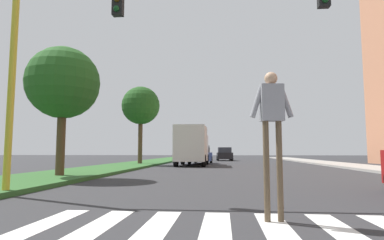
# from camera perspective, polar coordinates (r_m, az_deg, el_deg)

# --- Properties ---
(ground_plane) EXTENTS (140.00, 140.00, 0.00)m
(ground_plane) POSITION_cam_1_polar(r_m,az_deg,el_deg) (26.87, 7.22, -7.99)
(ground_plane) COLOR #2D2D30
(crosswalk) EXTENTS (7.65, 2.20, 0.01)m
(crosswalk) POSITION_cam_1_polar(r_m,az_deg,el_deg) (5.23, 14.72, -18.00)
(crosswalk) COLOR silver
(crosswalk) RESTS_ON ground_plane
(median_strip) EXTENTS (3.91, 64.00, 0.15)m
(median_strip) POSITION_cam_1_polar(r_m,az_deg,el_deg) (25.89, -10.88, -7.86)
(median_strip) COLOR #2D5B28
(median_strip) RESTS_ON ground_plane
(tree_mid) EXTENTS (3.10, 3.10, 5.50)m
(tree_mid) POSITION_cam_1_polar(r_m,az_deg,el_deg) (15.00, -21.91, 6.07)
(tree_mid) COLOR #4C3823
(tree_mid) RESTS_ON median_strip
(tree_far) EXTENTS (3.20, 3.20, 6.46)m
(tree_far) POSITION_cam_1_polar(r_m,az_deg,el_deg) (27.49, -9.08, 2.48)
(tree_far) COLOR #4C3823
(tree_far) RESTS_ON median_strip
(sidewalk_right) EXTENTS (3.00, 64.00, 0.15)m
(sidewalk_right) POSITION_cam_1_polar(r_m,az_deg,el_deg) (26.61, 26.60, -7.31)
(sidewalk_right) COLOR #9E9991
(sidewalk_right) RESTS_ON ground_plane
(traffic_light_gantry) EXTENTS (9.64, 0.30, 6.00)m
(traffic_light_gantry) POSITION_cam_1_polar(r_m,az_deg,el_deg) (8.96, -13.03, 15.78)
(traffic_light_gantry) COLOR gold
(traffic_light_gantry) RESTS_ON median_strip
(pedestrian_performer) EXTENTS (0.75, 0.29, 2.49)m
(pedestrian_performer) POSITION_cam_1_polar(r_m,az_deg,el_deg) (5.55, 14.00, -0.08)
(pedestrian_performer) COLOR brown
(pedestrian_performer) RESTS_ON ground_plane
(sedan_midblock) EXTENTS (2.05, 4.70, 1.70)m
(sedan_midblock) POSITION_cam_1_polar(r_m,az_deg,el_deg) (30.38, 1.57, -6.26)
(sedan_midblock) COLOR navy
(sedan_midblock) RESTS_ON ground_plane
(sedan_distant) EXTENTS (2.09, 4.21, 1.64)m
(sedan_distant) POSITION_cam_1_polar(r_m,az_deg,el_deg) (40.30, 5.78, -6.11)
(sedan_distant) COLOR black
(sedan_distant) RESTS_ON ground_plane
(truck_box_delivery) EXTENTS (2.40, 6.20, 3.10)m
(truck_box_delivery) POSITION_cam_1_polar(r_m,az_deg,el_deg) (26.02, 0.06, -4.51)
(truck_box_delivery) COLOR silver
(truck_box_delivery) RESTS_ON ground_plane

